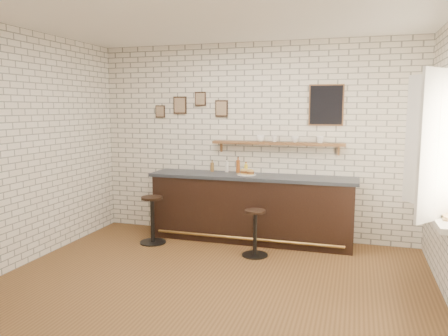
# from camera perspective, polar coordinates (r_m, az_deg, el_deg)

# --- Properties ---
(ground) EXTENTS (5.00, 5.00, 0.00)m
(ground) POSITION_cam_1_polar(r_m,az_deg,el_deg) (5.25, -1.54, -14.64)
(ground) COLOR brown
(ground) RESTS_ON ground
(bar_counter) EXTENTS (3.10, 0.65, 1.01)m
(bar_counter) POSITION_cam_1_polar(r_m,az_deg,el_deg) (6.65, 3.59, -5.22)
(bar_counter) COLOR black
(bar_counter) RESTS_ON ground
(sandwich_plate) EXTENTS (0.28, 0.28, 0.01)m
(sandwich_plate) POSITION_cam_1_polar(r_m,az_deg,el_deg) (6.56, 2.96, -0.86)
(sandwich_plate) COLOR white
(sandwich_plate) RESTS_ON bar_counter
(ciabatta_sandwich) EXTENTS (0.24, 0.17, 0.08)m
(ciabatta_sandwich) POSITION_cam_1_polar(r_m,az_deg,el_deg) (6.55, 3.05, -0.48)
(ciabatta_sandwich) COLOR tan
(ciabatta_sandwich) RESTS_ON sandwich_plate
(potato_chips) EXTENTS (0.25, 0.20, 0.00)m
(potato_chips) POSITION_cam_1_polar(r_m,az_deg,el_deg) (6.56, 2.84, -0.79)
(potato_chips) COLOR gold
(potato_chips) RESTS_ON sandwich_plate
(bitters_bottle_brown) EXTENTS (0.06, 0.06, 0.19)m
(bitters_bottle_brown) POSITION_cam_1_polar(r_m,az_deg,el_deg) (6.90, -1.56, 0.16)
(bitters_bottle_brown) COLOR brown
(bitters_bottle_brown) RESTS_ON bar_counter
(bitters_bottle_white) EXTENTS (0.05, 0.05, 0.21)m
(bitters_bottle_white) POSITION_cam_1_polar(r_m,az_deg,el_deg) (6.83, 0.37, 0.16)
(bitters_bottle_white) COLOR silver
(bitters_bottle_white) RESTS_ON bar_counter
(bitters_bottle_amber) EXTENTS (0.06, 0.06, 0.25)m
(bitters_bottle_amber) POSITION_cam_1_polar(r_m,az_deg,el_deg) (6.77, 1.85, 0.25)
(bitters_bottle_amber) COLOR #904517
(bitters_bottle_amber) RESTS_ON bar_counter
(condiment_bottle_yellow) EXTENTS (0.05, 0.05, 0.17)m
(condiment_bottle_yellow) POSITION_cam_1_polar(r_m,az_deg,el_deg) (6.75, 2.89, -0.05)
(condiment_bottle_yellow) COLOR yellow
(condiment_bottle_yellow) RESTS_ON bar_counter
(bar_stool_left) EXTENTS (0.39, 0.39, 0.71)m
(bar_stool_left) POSITION_cam_1_polar(r_m,az_deg,el_deg) (6.63, -9.34, -6.49)
(bar_stool_left) COLOR black
(bar_stool_left) RESTS_ON ground
(bar_stool_right) EXTENTS (0.37, 0.37, 0.64)m
(bar_stool_right) POSITION_cam_1_polar(r_m,az_deg,el_deg) (6.01, 4.07, -8.25)
(bar_stool_right) COLOR black
(bar_stool_right) RESTS_ON ground
(wall_shelf) EXTENTS (2.00, 0.18, 0.18)m
(wall_shelf) POSITION_cam_1_polar(r_m,az_deg,el_deg) (6.62, 6.94, 3.20)
(wall_shelf) COLOR brown
(wall_shelf) RESTS_ON ground
(shelf_cup_a) EXTENTS (0.18, 0.18, 0.10)m
(shelf_cup_a) POSITION_cam_1_polar(r_m,az_deg,el_deg) (6.67, 4.81, 3.88)
(shelf_cup_a) COLOR white
(shelf_cup_a) RESTS_ON wall_shelf
(shelf_cup_b) EXTENTS (0.13, 0.13, 0.09)m
(shelf_cup_b) POSITION_cam_1_polar(r_m,az_deg,el_deg) (6.62, 6.62, 3.78)
(shelf_cup_b) COLOR white
(shelf_cup_b) RESTS_ON wall_shelf
(shelf_cup_c) EXTENTS (0.14, 0.14, 0.09)m
(shelf_cup_c) POSITION_cam_1_polar(r_m,az_deg,el_deg) (6.58, 9.28, 3.72)
(shelf_cup_c) COLOR white
(shelf_cup_c) RESTS_ON wall_shelf
(shelf_cup_d) EXTENTS (0.14, 0.14, 0.10)m
(shelf_cup_d) POSITION_cam_1_polar(r_m,az_deg,el_deg) (6.54, 12.44, 3.65)
(shelf_cup_d) COLOR white
(shelf_cup_d) RESTS_ON wall_shelf
(back_wall_decor) EXTENTS (2.96, 0.02, 0.56)m
(back_wall_decor) POSITION_cam_1_polar(r_m,az_deg,el_deg) (6.71, 5.67, 8.14)
(back_wall_decor) COLOR black
(back_wall_decor) RESTS_ON ground
(window_sill) EXTENTS (0.20, 1.35, 0.06)m
(window_sill) POSITION_cam_1_polar(r_m,az_deg,el_deg) (5.10, 26.28, -5.55)
(window_sill) COLOR white
(window_sill) RESTS_ON ground
(casement_window) EXTENTS (0.40, 1.30, 1.56)m
(casement_window) POSITION_cam_1_polar(r_m,az_deg,el_deg) (4.98, 26.32, 2.89)
(casement_window) COLOR white
(casement_window) RESTS_ON ground
(book_lower) EXTENTS (0.18, 0.23, 0.02)m
(book_lower) POSITION_cam_1_polar(r_m,az_deg,el_deg) (4.82, 26.61, -5.84)
(book_lower) COLOR tan
(book_lower) RESTS_ON window_sill
(book_upper) EXTENTS (0.19, 0.25, 0.02)m
(book_upper) POSITION_cam_1_polar(r_m,az_deg,el_deg) (4.84, 26.56, -5.54)
(book_upper) COLOR tan
(book_upper) RESTS_ON book_lower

